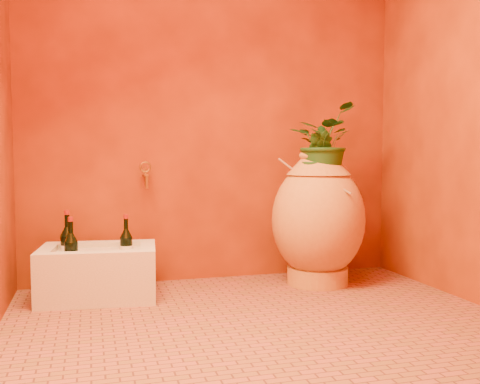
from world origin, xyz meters
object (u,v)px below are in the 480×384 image
object	(u,v)px
wine_bottle_a	(126,248)
wine_bottle_b	(71,254)
wine_bottle_c	(68,248)
amphora	(318,219)
wall_tap	(146,174)
stone_basin	(98,273)

from	to	relation	value
wine_bottle_a	wine_bottle_b	bearing A→B (deg)	-158.67
wine_bottle_b	wine_bottle_c	bearing A→B (deg)	98.95
amphora	wine_bottle_c	xyz separation A→B (m)	(-1.53, 0.12, -0.13)
wine_bottle_c	amphora	bearing A→B (deg)	-4.42
wall_tap	amphora	bearing A→B (deg)	-14.02
stone_basin	wine_bottle_b	size ratio (longest dim) A/B	2.18
wall_tap	wine_bottle_a	bearing A→B (deg)	-126.62
stone_basin	wine_bottle_b	world-z (taller)	wine_bottle_b
wine_bottle_c	wall_tap	size ratio (longest dim) A/B	2.03
stone_basin	wine_bottle_c	world-z (taller)	wine_bottle_c
wine_bottle_a	amphora	bearing A→B (deg)	-3.80
wine_bottle_b	amphora	bearing A→B (deg)	1.56
stone_basin	wall_tap	bearing A→B (deg)	38.46
wine_bottle_a	wall_tap	world-z (taller)	wall_tap
wine_bottle_b	wine_bottle_c	size ratio (longest dim) A/B	0.93
wall_tap	wine_bottle_b	bearing A→B (deg)	-145.57
wine_bottle_a	wine_bottle_b	size ratio (longest dim) A/B	0.97
amphora	wine_bottle_b	bearing A→B (deg)	-178.44
amphora	wine_bottle_a	xyz separation A→B (m)	(-1.20, 0.08, -0.14)
wine_bottle_a	wine_bottle_c	distance (m)	0.34
wine_bottle_c	wine_bottle_b	bearing A→B (deg)	-81.05
stone_basin	wall_tap	xyz separation A→B (m)	(0.30, 0.24, 0.57)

